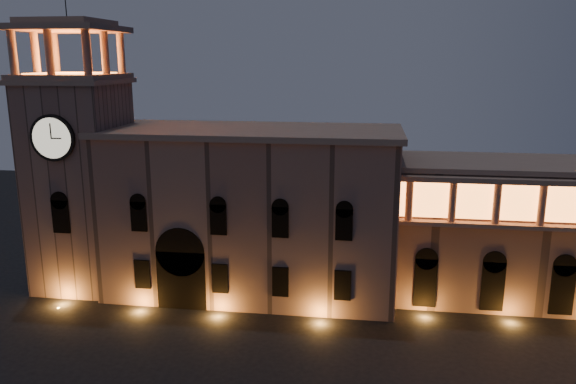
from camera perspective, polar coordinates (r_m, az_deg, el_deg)
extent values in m
cube|color=#8B685B|center=(59.61, -3.69, -2.23)|extent=(30.00, 12.00, 17.00)
cube|color=gray|center=(57.88, -3.82, 6.20)|extent=(30.80, 12.80, 0.60)
cube|color=black|center=(57.98, -10.60, -8.63)|extent=(5.00, 1.40, 6.00)
cylinder|color=black|center=(56.93, -10.73, -5.83)|extent=(5.00, 1.40, 5.00)
cube|color=orange|center=(57.88, -10.65, -8.89)|extent=(4.20, 0.20, 5.00)
cube|color=#8B685B|center=(64.44, -20.24, 0.44)|extent=(9.00, 9.00, 22.00)
cube|color=gray|center=(63.06, -21.07, 10.45)|extent=(9.80, 9.80, 0.50)
cylinder|color=black|center=(59.43, -22.81, 5.08)|extent=(4.60, 0.35, 4.60)
cylinder|color=beige|center=(59.32, -22.88, 5.06)|extent=(4.00, 0.12, 4.00)
cube|color=gray|center=(63.04, -21.10, 10.91)|extent=(9.40, 9.40, 0.50)
cube|color=orange|center=(63.03, -21.13, 11.18)|extent=(6.80, 6.80, 0.15)
cylinder|color=gray|center=(61.75, -26.19, 12.60)|extent=(0.76, 0.76, 4.20)
cylinder|color=gray|center=(59.72, -23.09, 12.91)|extent=(0.76, 0.76, 4.20)
cylinder|color=gray|center=(57.88, -19.78, 13.21)|extent=(0.76, 0.76, 4.20)
cylinder|color=gray|center=(68.20, -22.56, 12.88)|extent=(0.76, 0.76, 4.20)
cylinder|color=gray|center=(66.37, -19.66, 13.14)|extent=(0.76, 0.76, 4.20)
cylinder|color=gray|center=(64.72, -16.60, 13.36)|extent=(0.76, 0.76, 4.20)
cylinder|color=gray|center=(64.94, -24.29, 12.76)|extent=(0.76, 0.76, 4.20)
cylinder|color=gray|center=(61.28, -18.10, 13.29)|extent=(0.76, 0.76, 4.20)
cube|color=gray|center=(63.09, -21.48, 15.21)|extent=(9.80, 9.80, 0.60)
cube|color=gray|center=(63.12, -21.52, 15.75)|extent=(7.50, 7.50, 0.60)
cylinder|color=gray|center=(54.40, 12.21, -0.76)|extent=(0.70, 0.70, 4.00)
cylinder|color=gray|center=(54.85, 16.38, -0.89)|extent=(0.70, 0.70, 4.00)
cylinder|color=gray|center=(55.58, 20.46, -1.01)|extent=(0.70, 0.70, 4.00)
cylinder|color=gray|center=(56.58, 24.42, -1.13)|extent=(0.70, 0.70, 4.00)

